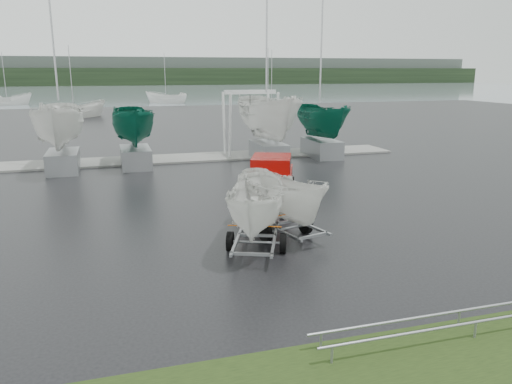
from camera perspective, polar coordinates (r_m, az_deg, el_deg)
The scene contains 19 objects.
ground_plane at distance 18.33m, azimuth -6.73°, elevation -3.23°, with size 120.00×120.00×0.00m, color black.
lake at distance 117.45m, azimuth -15.47°, elevation 10.69°, with size 300.00×300.00×0.00m, color gray.
dock at distance 30.89m, azimuth -10.97°, elevation 3.68°, with size 30.00×3.00×0.12m, color gray.
treeline at distance 187.33m, azimuth -16.14°, elevation 12.55°, with size 300.00×8.00×6.00m, color black.
far_hill at distance 195.31m, azimuth -16.22°, elevation 13.16°, with size 300.00×6.00×10.00m, color #4C5651.
pickup_truck at distance 20.92m, azimuth 1.66°, elevation 1.56°, with size 3.60×5.51×1.74m.
trailer_hitched at distance 14.63m, azimuth 0.12°, elevation 3.20°, with size 2.44×3.78×4.88m.
trailer_parked at distance 15.94m, azimuth 3.15°, elevation 3.78°, with size 2.07×3.78×4.73m.
boat_hoist at distance 31.62m, azimuth -0.68°, elevation 8.95°, with size 3.30×2.18×4.12m.
keelboat_0 at distance 28.42m, azimuth -21.78°, elevation 10.34°, with size 2.58×3.20×10.75m.
keelboat_1 at distance 28.58m, azimuth -13.94°, elevation 9.94°, with size 2.29×3.20×7.19m.
keelboat_2 at distance 29.78m, azimuth 1.50°, elevation 12.22°, with size 2.84×3.20×11.02m.
keelboat_3 at distance 31.40m, azimuth 7.67°, elevation 10.31°, with size 2.22×3.20×10.38m.
mast_rack_2 at distance 11.56m, azimuth 23.04°, elevation -12.95°, with size 7.00×0.56×0.06m.
moored_boat_1 at distance 61.42m, azimuth -20.05°, elevation 7.98°, with size 3.90×3.86×11.82m.
moored_boat_2 at distance 64.13m, azimuth 1.36°, elevation 9.02°, with size 2.75×2.71×10.82m.
moored_boat_3 at distance 70.89m, azimuth 1.78°, elevation 9.47°, with size 3.32×3.26×11.70m.
moored_boat_4 at distance 88.14m, azimuth -26.53°, elevation 8.90°, with size 3.22×3.16×11.64m.
moored_boat_5 at distance 85.57m, azimuth -10.23°, elevation 10.00°, with size 4.05×4.03×11.80m.
Camera 1 is at (-2.93, -17.29, 5.34)m, focal length 35.00 mm.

